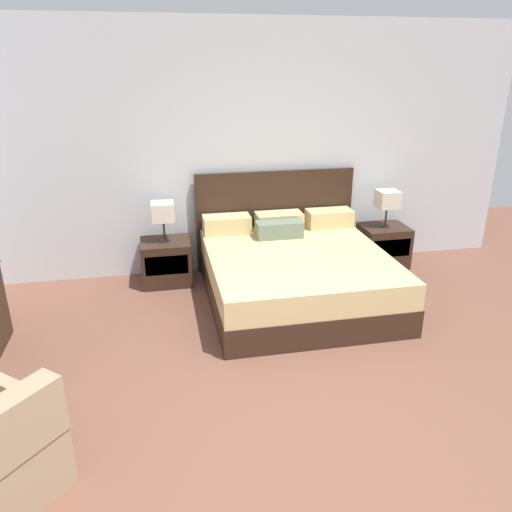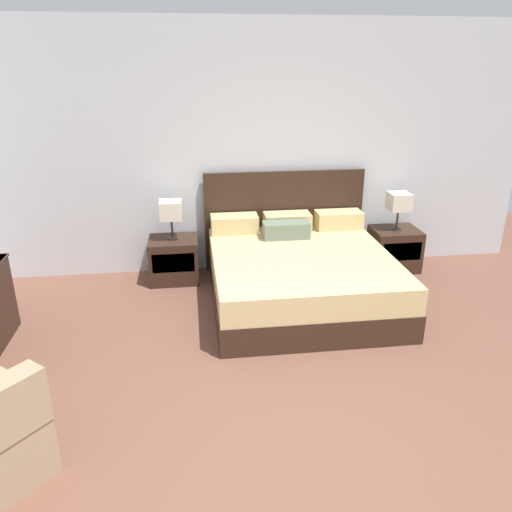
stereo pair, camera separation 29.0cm
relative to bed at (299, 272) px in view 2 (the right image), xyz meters
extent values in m
plane|color=brown|center=(-0.49, -2.51, -0.31)|extent=(10.47, 10.47, 0.00)
cube|color=silver|center=(-0.49, 1.01, 1.12)|extent=(6.88, 0.06, 2.85)
cube|color=#332116|center=(0.00, -0.09, -0.17)|extent=(1.84, 1.96, 0.28)
cube|color=#D6BC7F|center=(0.00, -0.09, 0.10)|extent=(1.82, 1.94, 0.26)
cube|color=#332116|center=(0.00, 0.91, 0.29)|extent=(1.91, 0.05, 1.20)
cube|color=#D6BC7F|center=(-0.62, 0.72, 0.34)|extent=(0.54, 0.28, 0.20)
cube|color=#D6BC7F|center=(0.00, 0.72, 0.34)|extent=(0.54, 0.28, 0.20)
cube|color=#D6BC7F|center=(0.62, 0.72, 0.34)|extent=(0.54, 0.28, 0.20)
cube|color=slate|center=(-0.06, 0.45, 0.33)|extent=(0.52, 0.22, 0.18)
cube|color=#332116|center=(-1.33, 0.68, -0.05)|extent=(0.55, 0.48, 0.50)
cube|color=black|center=(-1.33, 0.45, 0.00)|extent=(0.47, 0.01, 0.22)
cube|color=#332116|center=(1.33, 0.68, -0.05)|extent=(0.55, 0.48, 0.50)
cube|color=black|center=(1.33, 0.45, 0.00)|extent=(0.47, 0.01, 0.22)
cylinder|color=#332D28|center=(-1.33, 0.68, 0.21)|extent=(0.11, 0.11, 0.02)
cylinder|color=#332D28|center=(-1.33, 0.68, 0.33)|extent=(0.02, 0.02, 0.22)
cube|color=beige|center=(-1.33, 0.68, 0.54)|extent=(0.25, 0.25, 0.20)
cylinder|color=#332D28|center=(1.33, 0.68, 0.21)|extent=(0.11, 0.11, 0.02)
cylinder|color=#332D28|center=(1.33, 0.68, 0.33)|extent=(0.02, 0.02, 0.22)
cube|color=beige|center=(1.33, 0.68, 0.54)|extent=(0.25, 0.25, 0.20)
cube|color=#9E8466|center=(-2.27, -1.99, 0.18)|extent=(0.53, 0.48, 0.18)
camera|label=1|loc=(-1.38, -4.70, 2.10)|focal=35.00mm
camera|label=2|loc=(-1.10, -4.75, 2.10)|focal=35.00mm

